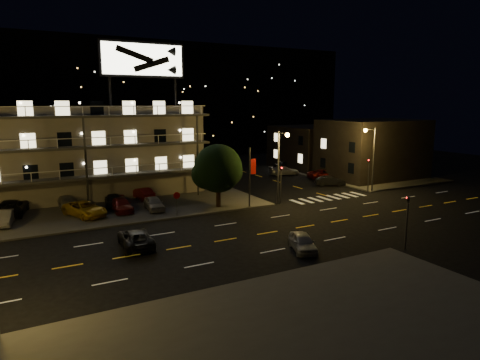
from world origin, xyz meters
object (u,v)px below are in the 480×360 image
lot_car_2 (85,209)px  lot_car_4 (154,203)px  side_car_0 (330,181)px  road_car_east (303,242)px  road_car_west (136,238)px  lot_car_7 (66,201)px  tree (218,170)px

lot_car_2 → lot_car_4: 6.67m
side_car_0 → road_car_east: road_car_east is taller
lot_car_2 → road_car_west: lot_car_2 is taller
lot_car_4 → lot_car_7: (-7.76, 5.65, -0.04)m
tree → lot_car_4: 7.37m
lot_car_4 → side_car_0: (24.74, 2.00, -0.17)m
road_car_west → lot_car_4: bearing=-109.7°
road_car_east → road_car_west: bearing=169.6°
lot_car_4 → road_car_west: lot_car_4 is taller
road_car_west → tree: bearing=-138.5°
road_car_east → road_car_west: (-10.85, 6.79, 0.03)m
lot_car_4 → lot_car_7: size_ratio=0.91×
tree → road_car_west: tree is taller
tree → lot_car_4: bearing=163.2°
lot_car_7 → road_car_west: (3.20, -15.71, -0.09)m
tree → lot_car_2: bearing=168.5°
lot_car_7 → side_car_0: bearing=170.5°
tree → side_car_0: bearing=12.0°
lot_car_2 → road_car_east: lot_car_2 is taller
lot_car_2 → road_car_east: (12.91, -17.56, -0.20)m
lot_car_2 → road_car_west: size_ratio=1.03×
tree → road_car_west: size_ratio=1.34×
lot_car_2 → lot_car_4: lot_car_2 is taller
lot_car_7 → road_car_east: lot_car_7 is taller
tree → lot_car_2: tree is taller
side_car_0 → road_car_west: bearing=137.2°
lot_car_2 → road_car_east: size_ratio=1.32×
road_car_west → road_car_east: bearing=152.7°
tree → lot_car_7: tree is taller
lot_car_4 → tree: bearing=-12.6°
side_car_0 → road_car_east: bearing=160.4°
lot_car_4 → road_car_west: 11.04m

